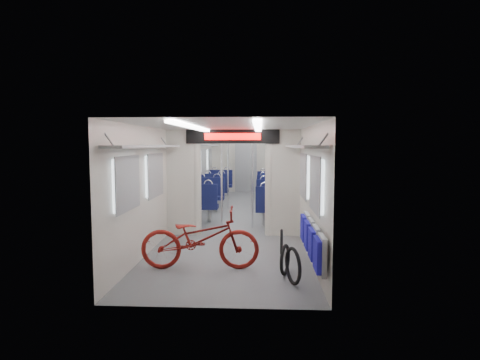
{
  "coord_description": "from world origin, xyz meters",
  "views": [
    {
      "loc": [
        0.58,
        -10.69,
        1.98
      ],
      "look_at": [
        0.15,
        -1.93,
        1.2
      ],
      "focal_mm": 30.0,
      "sensor_mm": 36.0,
      "label": 1
    }
  ],
  "objects_px": {
    "bike_hoop_b": "(285,261)",
    "stanchion_near_left": "(222,181)",
    "seat_bay_near_right": "(273,199)",
    "stanchion_far_left": "(228,172)",
    "bike_hoop_a": "(293,268)",
    "seat_bay_far_right": "(270,185)",
    "seat_bay_near_left": "(205,197)",
    "bicycle": "(200,238)",
    "flip_bench": "(312,239)",
    "stanchion_near_right": "(252,180)",
    "stanchion_far_right": "(252,172)",
    "bike_hoop_c": "(282,243)",
    "seat_bay_far_left": "(218,184)"
  },
  "relations": [
    {
      "from": "bicycle",
      "to": "seat_bay_far_right",
      "type": "xyz_separation_m",
      "value": [
        1.3,
        7.91,
        0.04
      ]
    },
    {
      "from": "flip_bench",
      "to": "bike_hoop_c",
      "type": "bearing_deg",
      "value": 106.88
    },
    {
      "from": "seat_bay_near_right",
      "to": "stanchion_near_right",
      "type": "relative_size",
      "value": 0.89
    },
    {
      "from": "stanchion_far_right",
      "to": "stanchion_far_left",
      "type": "bearing_deg",
      "value": 179.56
    },
    {
      "from": "flip_bench",
      "to": "seat_bay_near_left",
      "type": "relative_size",
      "value": 0.99
    },
    {
      "from": "bike_hoop_a",
      "to": "stanchion_far_left",
      "type": "distance_m",
      "value": 6.93
    },
    {
      "from": "bike_hoop_a",
      "to": "stanchion_far_left",
      "type": "height_order",
      "value": "stanchion_far_left"
    },
    {
      "from": "seat_bay_near_left",
      "to": "seat_bay_near_right",
      "type": "distance_m",
      "value": 1.91
    },
    {
      "from": "bike_hoop_b",
      "to": "seat_bay_near_left",
      "type": "relative_size",
      "value": 0.23
    },
    {
      "from": "seat_bay_near_left",
      "to": "seat_bay_near_right",
      "type": "relative_size",
      "value": 1.03
    },
    {
      "from": "flip_bench",
      "to": "seat_bay_far_right",
      "type": "height_order",
      "value": "seat_bay_far_right"
    },
    {
      "from": "seat_bay_near_right",
      "to": "seat_bay_far_left",
      "type": "distance_m",
      "value": 4.33
    },
    {
      "from": "bike_hoop_c",
      "to": "seat_bay_near_left",
      "type": "distance_m",
      "value": 4.26
    },
    {
      "from": "seat_bay_near_right",
      "to": "stanchion_far_left",
      "type": "distance_m",
      "value": 2.3
    },
    {
      "from": "seat_bay_near_left",
      "to": "stanchion_far_left",
      "type": "xyz_separation_m",
      "value": [
        0.54,
        1.38,
        0.6
      ]
    },
    {
      "from": "bike_hoop_a",
      "to": "stanchion_near_right",
      "type": "distance_m",
      "value": 4.02
    },
    {
      "from": "seat_bay_far_left",
      "to": "stanchion_near_left",
      "type": "xyz_separation_m",
      "value": [
        0.64,
        -5.22,
        0.6
      ]
    },
    {
      "from": "seat_bay_near_left",
      "to": "seat_bay_far_right",
      "type": "distance_m",
      "value": 3.74
    },
    {
      "from": "seat_bay_far_left",
      "to": "bike_hoop_c",
      "type": "bearing_deg",
      "value": -75.29
    },
    {
      "from": "bike_hoop_a",
      "to": "seat_bay_near_left",
      "type": "distance_m",
      "value": 5.7
    },
    {
      "from": "bike_hoop_a",
      "to": "bicycle",
      "type": "bearing_deg",
      "value": 155.09
    },
    {
      "from": "bicycle",
      "to": "bike_hoop_b",
      "type": "bearing_deg",
      "value": -103.08
    },
    {
      "from": "bike_hoop_b",
      "to": "stanchion_near_left",
      "type": "relative_size",
      "value": 0.21
    },
    {
      "from": "seat_bay_near_left",
      "to": "seat_bay_far_left",
      "type": "height_order",
      "value": "seat_bay_far_left"
    },
    {
      "from": "bike_hoop_c",
      "to": "bike_hoop_a",
      "type": "bearing_deg",
      "value": -87.09
    },
    {
      "from": "seat_bay_near_right",
      "to": "stanchion_near_left",
      "type": "relative_size",
      "value": 0.89
    },
    {
      "from": "seat_bay_near_left",
      "to": "stanchion_near_left",
      "type": "bearing_deg",
      "value": -69.62
    },
    {
      "from": "bicycle",
      "to": "flip_bench",
      "type": "relative_size",
      "value": 0.9
    },
    {
      "from": "bicycle",
      "to": "stanchion_near_right",
      "type": "xyz_separation_m",
      "value": [
        0.77,
        3.2,
        0.66
      ]
    },
    {
      "from": "bike_hoop_b",
      "to": "seat_bay_near_left",
      "type": "xyz_separation_m",
      "value": [
        -1.91,
        4.92,
        0.33
      ]
    },
    {
      "from": "stanchion_near_left",
      "to": "seat_bay_far_left",
      "type": "bearing_deg",
      "value": 96.97
    },
    {
      "from": "bike_hoop_a",
      "to": "seat_bay_far_right",
      "type": "height_order",
      "value": "seat_bay_far_right"
    },
    {
      "from": "bike_hoop_b",
      "to": "stanchion_far_right",
      "type": "bearing_deg",
      "value": 95.82
    },
    {
      "from": "stanchion_far_right",
      "to": "flip_bench",
      "type": "bearing_deg",
      "value": -80.9
    },
    {
      "from": "bike_hoop_a",
      "to": "bike_hoop_b",
      "type": "distance_m",
      "value": 0.42
    },
    {
      "from": "stanchion_far_right",
      "to": "bike_hoop_c",
      "type": "bearing_deg",
      "value": -82.82
    },
    {
      "from": "stanchion_near_right",
      "to": "seat_bay_far_right",
      "type": "bearing_deg",
      "value": 83.63
    },
    {
      "from": "stanchion_near_right",
      "to": "seat_bay_far_left",
      "type": "bearing_deg",
      "value": 105.13
    },
    {
      "from": "stanchion_near_left",
      "to": "stanchion_near_right",
      "type": "xyz_separation_m",
      "value": [
        0.71,
        0.25,
        0.0
      ]
    },
    {
      "from": "stanchion_far_left",
      "to": "stanchion_far_right",
      "type": "relative_size",
      "value": 1.0
    },
    {
      "from": "stanchion_near_right",
      "to": "stanchion_far_left",
      "type": "xyz_separation_m",
      "value": [
        -0.81,
        2.85,
        0.0
      ]
    },
    {
      "from": "flip_bench",
      "to": "stanchion_near_right",
      "type": "bearing_deg",
      "value": 104.89
    },
    {
      "from": "bike_hoop_b",
      "to": "stanchion_near_left",
      "type": "distance_m",
      "value": 3.57
    },
    {
      "from": "bike_hoop_c",
      "to": "stanchion_near_right",
      "type": "xyz_separation_m",
      "value": [
        -0.57,
        2.32,
        0.94
      ]
    },
    {
      "from": "bike_hoop_b",
      "to": "seat_bay_near_left",
      "type": "distance_m",
      "value": 5.29
    },
    {
      "from": "flip_bench",
      "to": "bike_hoop_c",
      "type": "distance_m",
      "value": 1.34
    },
    {
      "from": "seat_bay_far_right",
      "to": "stanchion_near_right",
      "type": "height_order",
      "value": "stanchion_near_right"
    },
    {
      "from": "seat_bay_near_left",
      "to": "stanchion_far_left",
      "type": "distance_m",
      "value": 1.6
    },
    {
      "from": "bike_hoop_a",
      "to": "seat_bay_far_left",
      "type": "height_order",
      "value": "seat_bay_far_left"
    },
    {
      "from": "stanchion_far_left",
      "to": "bike_hoop_c",
      "type": "bearing_deg",
      "value": -75.07
    }
  ]
}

